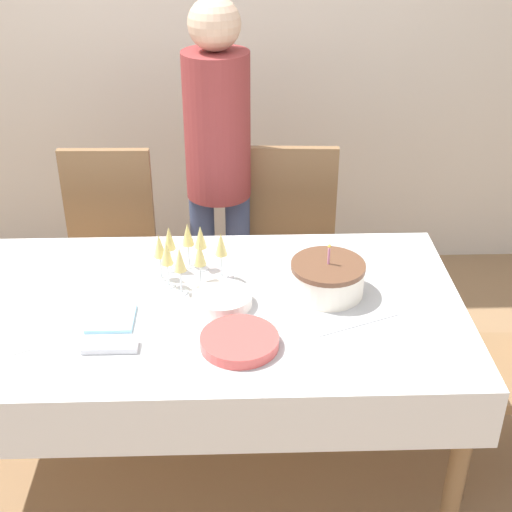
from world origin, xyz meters
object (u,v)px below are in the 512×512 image
champagne_tray (186,257)px  plate_stack_main (239,341)px  person_standing (218,153)px  dining_chair_far_right (292,247)px  dining_chair_far_left (109,250)px  plate_stack_dessert (222,299)px  birthday_cake (327,278)px

champagne_tray → plate_stack_main: (0.18, -0.40, -0.07)m
person_standing → dining_chair_far_right: bearing=-9.8°
dining_chair_far_left → dining_chair_far_right: bearing=-0.0°
plate_stack_main → person_standing: bearing=94.1°
champagne_tray → plate_stack_main: size_ratio=1.35×
dining_chair_far_left → plate_stack_dessert: 1.00m
plate_stack_main → plate_stack_dessert: (-0.06, 0.23, 0.00)m
plate_stack_main → person_standing: person_standing is taller
dining_chair_far_left → person_standing: person_standing is taller
dining_chair_far_right → champagne_tray: bearing=-123.5°
birthday_cake → plate_stack_main: bearing=-135.8°
dining_chair_far_right → person_standing: person_standing is taller
plate_stack_main → plate_stack_dessert: bearing=103.4°
dining_chair_far_right → plate_stack_dessert: size_ratio=4.92×
dining_chair_far_right → dining_chair_far_left: bearing=180.0°
dining_chair_far_right → birthday_cake: dining_chair_far_right is taller
birthday_cake → dining_chair_far_left: bearing=139.9°
person_standing → birthday_cake: bearing=-64.5°
plate_stack_main → dining_chair_far_right: bearing=76.8°
plate_stack_main → birthday_cake: bearing=44.2°
person_standing → plate_stack_dessert: bearing=-88.5°
champagne_tray → dining_chair_far_right: bearing=56.5°
champagne_tray → plate_stack_main: champagne_tray is taller
dining_chair_far_right → plate_stack_main: (-0.24, -1.04, 0.25)m
dining_chair_far_right → plate_stack_main: bearing=-103.2°
dining_chair_far_left → dining_chair_far_right: size_ratio=1.00×
dining_chair_far_left → champagne_tray: (0.40, -0.64, 0.32)m
birthday_cake → champagne_tray: bearing=168.2°
dining_chair_far_right → champagne_tray: 0.84m
dining_chair_far_right → plate_stack_dessert: dining_chair_far_right is taller
dining_chair_far_left → birthday_cake: bearing=-40.1°
dining_chair_far_left → champagne_tray: dining_chair_far_left is taller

